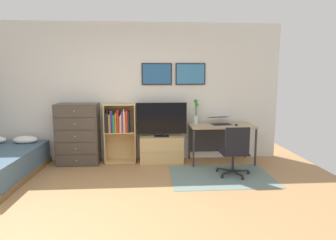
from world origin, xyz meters
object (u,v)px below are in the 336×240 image
(laptop, at_px, (220,121))
(bamboo_vase, at_px, (196,112))
(tv_stand, at_px, (162,149))
(office_chair, at_px, (235,150))
(computer_mouse, at_px, (236,125))
(television, at_px, (162,120))
(desk, at_px, (220,131))
(bookshelf, at_px, (119,127))
(dresser, at_px, (78,134))

(laptop, xyz_separation_m, bamboo_vase, (-0.46, 0.13, 0.17))
(tv_stand, relative_size, laptop, 1.77)
(tv_stand, relative_size, office_chair, 0.98)
(tv_stand, xyz_separation_m, computer_mouse, (1.42, -0.19, 0.50))
(television, xyz_separation_m, computer_mouse, (1.42, -0.16, -0.09))
(desk, bearing_deg, bookshelf, 177.88)
(bookshelf, xyz_separation_m, computer_mouse, (2.25, -0.23, 0.07))
(dresser, xyz_separation_m, bookshelf, (0.77, 0.06, 0.11))
(dresser, relative_size, computer_mouse, 11.18)
(laptop, xyz_separation_m, computer_mouse, (0.28, -0.14, -0.05))
(television, bearing_deg, bookshelf, 175.37)
(laptop, bearing_deg, dresser, 170.85)
(desk, xyz_separation_m, office_chair, (0.02, -0.91, -0.15))
(laptop, distance_m, bamboo_vase, 0.50)
(laptop, relative_size, bamboo_vase, 0.97)
(laptop, height_order, computer_mouse, laptop)
(tv_stand, xyz_separation_m, television, (-0.00, -0.02, 0.59))
(bookshelf, xyz_separation_m, tv_stand, (0.82, -0.04, -0.44))
(computer_mouse, distance_m, bamboo_vase, 0.81)
(bamboo_vase, bearing_deg, bookshelf, -178.68)
(office_chair, distance_m, laptop, 0.96)
(office_chair, bearing_deg, bookshelf, 153.24)
(dresser, height_order, office_chair, dresser)
(television, xyz_separation_m, desk, (1.16, -0.01, -0.24))
(laptop, bearing_deg, bookshelf, 168.86)
(desk, height_order, computer_mouse, computer_mouse)
(television, distance_m, office_chair, 1.54)
(computer_mouse, bearing_deg, laptop, 153.70)
(office_chair, relative_size, laptop, 1.81)
(bookshelf, height_order, desk, bookshelf)
(laptop, bearing_deg, desk, 38.21)
(tv_stand, relative_size, computer_mouse, 8.07)
(computer_mouse, bearing_deg, bookshelf, 174.13)
(computer_mouse, bearing_deg, desk, 149.37)
(bookshelf, bearing_deg, computer_mouse, -5.87)
(tv_stand, bearing_deg, television, -90.00)
(dresser, bearing_deg, office_chair, -18.37)
(dresser, bearing_deg, bamboo_vase, 2.37)
(dresser, bearing_deg, laptop, -0.67)
(dresser, distance_m, computer_mouse, 3.03)
(computer_mouse, bearing_deg, tv_stand, 172.53)
(bookshelf, relative_size, office_chair, 1.33)
(dresser, relative_size, desk, 0.95)
(dresser, xyz_separation_m, office_chair, (2.77, -0.92, -0.12))
(bookshelf, relative_size, tv_stand, 1.36)
(tv_stand, relative_size, desk, 0.68)
(dresser, bearing_deg, tv_stand, 0.54)
(desk, distance_m, office_chair, 0.92)
(bookshelf, xyz_separation_m, laptop, (1.96, -0.09, 0.12))
(laptop, bearing_deg, tv_stand, 169.17)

